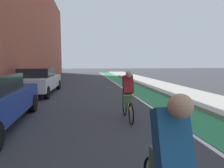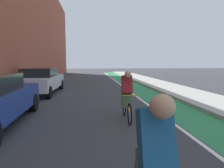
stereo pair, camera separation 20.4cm
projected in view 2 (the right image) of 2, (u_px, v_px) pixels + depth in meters
name	position (u px, v px, depth m)	size (l,w,h in m)	color
ground_plane	(92.00, 91.00, 12.44)	(94.35, 94.35, 0.00)	#38383D
bike_lane_paint	(135.00, 87.00, 14.78)	(1.60, 42.89, 0.00)	#2D8451
lane_divider_stripe	(124.00, 87.00, 14.68)	(0.12, 42.89, 0.00)	white
sidewalk_right	(162.00, 86.00, 15.01)	(2.66, 42.89, 0.14)	#A8A59E
building_facade_left	(4.00, 12.00, 13.15)	(4.15, 42.89, 10.53)	#9E4C38
parked_sedan_white	(41.00, 80.00, 11.53)	(2.06, 4.73, 1.53)	silver
cyclist_trailing	(127.00, 94.00, 6.22)	(0.48, 1.70, 1.61)	black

